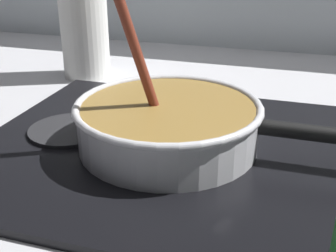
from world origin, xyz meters
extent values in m
cube|color=#B7B7BC|center=(0.00, 0.00, -0.02)|extent=(2.40, 1.60, 0.04)
cube|color=black|center=(-0.02, 0.12, 0.01)|extent=(0.56, 0.48, 0.01)
torus|color=#592D0C|center=(-0.02, 0.12, 0.02)|extent=(0.19, 0.19, 0.01)
cylinder|color=#262628|center=(-0.19, 0.12, 0.01)|extent=(0.12, 0.12, 0.01)
cylinder|color=silver|center=(-0.02, 0.12, 0.04)|extent=(0.26, 0.26, 0.06)
cylinder|color=olive|center=(-0.02, 0.12, 0.05)|extent=(0.25, 0.25, 0.06)
torus|color=silver|center=(-0.02, 0.12, 0.07)|extent=(0.27, 0.27, 0.01)
cylinder|color=black|center=(0.18, 0.12, 0.06)|extent=(0.16, 0.02, 0.02)
cylinder|color=beige|center=(0.03, 0.18, 0.06)|extent=(0.03, 0.03, 0.01)
cylinder|color=#E5CC7A|center=(-0.02, 0.11, 0.06)|extent=(0.04, 0.04, 0.01)
cylinder|color=#E5CC7A|center=(-0.06, 0.19, 0.06)|extent=(0.03, 0.03, 0.01)
cylinder|color=#E5CC7A|center=(0.00, 0.08, 0.06)|extent=(0.03, 0.03, 0.01)
cylinder|color=#EDD88C|center=(0.04, 0.09, 0.06)|extent=(0.03, 0.03, 0.01)
cylinder|color=maroon|center=(-0.07, 0.10, 0.18)|extent=(0.08, 0.06, 0.24)
cube|color=brown|center=(-0.04, 0.12, 0.06)|extent=(0.05, 0.05, 0.01)
cylinder|color=white|center=(-0.31, 0.43, 0.14)|extent=(0.10, 0.10, 0.27)
camera|label=1|loc=(0.14, -0.42, 0.30)|focal=45.95mm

